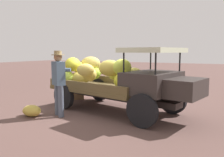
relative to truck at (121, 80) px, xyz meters
name	(u,v)px	position (x,y,z in m)	size (l,w,h in m)	color
ground_plane	(102,110)	(-0.60, -0.05, -0.94)	(60.00, 60.00, 0.00)	brown
truck	(121,80)	(0.00, 0.00, 0.00)	(4.64, 2.43, 1.84)	#332B29
farmer	(59,79)	(-1.31, -1.10, 0.07)	(0.57, 0.54, 1.77)	#515C6F
wooden_crate	(77,92)	(-2.35, 1.08, -0.71)	(0.58, 0.50, 0.45)	olive
loose_banana_bunch	(32,111)	(-1.93, -1.49, -0.78)	(0.56, 0.41, 0.30)	gold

